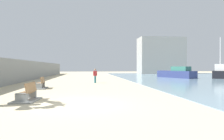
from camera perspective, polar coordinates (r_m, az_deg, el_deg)
ground_plane at (r=28.63m, az=-7.65°, el=-2.85°), size 120.00×120.00×0.00m
seawall at (r=29.70m, az=-22.28°, el=-0.19°), size 0.80×64.00×2.67m
bench_near at (r=12.31m, az=-21.59°, el=-6.56°), size 1.21×2.16×0.98m
bench_far at (r=18.98m, az=-18.50°, el=-3.99°), size 1.19×2.14×0.98m
person_walking at (r=24.40m, az=-4.49°, el=-1.26°), size 0.46×0.33×1.62m
boat_nearest at (r=38.74m, az=26.71°, el=-0.67°), size 4.77×5.67×6.64m
boat_distant at (r=37.32m, az=16.71°, el=-0.86°), size 4.33×7.65×1.87m
harbor_building at (r=59.96m, az=12.81°, el=3.67°), size 12.00×6.00×9.75m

